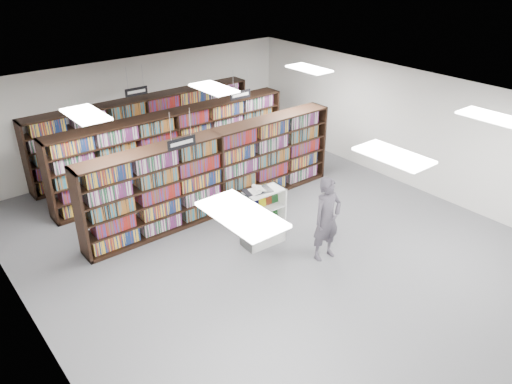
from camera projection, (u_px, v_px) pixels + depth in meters
floor at (269, 243)px, 11.36m from camera, size 12.00×12.00×0.00m
ceiling at (271, 107)px, 9.90m from camera, size 10.00×12.00×0.10m
wall_back at (140, 111)px, 14.80m from camera, size 10.00×0.10×3.20m
wall_left at (27, 266)px, 7.86m from camera, size 0.10×12.00×3.20m
wall_right at (412, 130)px, 13.41m from camera, size 0.10×12.00×3.20m
bookshelf_row_near at (217, 172)px, 12.27m from camera, size 7.00×0.60×2.10m
bookshelf_row_mid at (176, 148)px, 13.66m from camera, size 7.00×0.60×2.10m
bookshelf_row_far at (146, 132)px, 14.85m from camera, size 7.00×0.60×2.10m
aisle_sign_left at (182, 142)px, 10.07m from camera, size 0.65×0.02×0.80m
aisle_sign_right at (240, 94)px, 13.13m from camera, size 0.65×0.02×0.80m
aisle_sign_center at (136, 91)px, 13.40m from camera, size 0.65×0.02×0.80m
troffer_front_left at (241, 214)px, 6.17m from camera, size 0.60×1.20×0.04m
troffer_front_center at (393, 155)px, 7.84m from camera, size 0.60×1.20×0.04m
troffer_front_right at (492, 117)px, 9.50m from camera, size 0.60×1.20×0.04m
troffer_back_left at (86, 114)px, 9.64m from camera, size 0.60×1.20×0.04m
troffer_back_center at (214, 88)px, 11.31m from camera, size 0.60×1.20×0.04m
troffer_back_right at (309, 69)px, 12.98m from camera, size 0.60×1.20×0.04m
endcap_display at (262, 225)px, 11.20m from camera, size 0.97×0.52×1.33m
open_book at (257, 190)px, 10.74m from camera, size 0.69×0.50×0.13m
shopper at (327, 219)px, 10.47m from camera, size 0.72×0.50×1.88m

